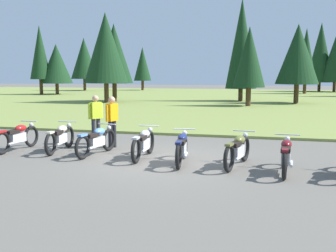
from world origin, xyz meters
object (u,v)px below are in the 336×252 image
Objects in this scene: motorcycle_sky_blue at (97,140)px; motorcycle_olive at (238,150)px; motorcycle_red at (18,137)px; motorcycle_maroon at (286,155)px; motorcycle_silver at (144,143)px; motorcycle_navy at (182,147)px; rider_with_back_turned at (96,117)px; rider_in_hivis_vest at (112,119)px; motorcycle_cream at (60,137)px.

motorcycle_olive is (4.19, -0.48, 0.00)m from motorcycle_sky_blue.
motorcycle_red and motorcycle_olive have the same top height.
motorcycle_silver is at bearing 168.55° from motorcycle_maroon.
motorcycle_sky_blue is at bearing 173.44° from motorcycle_olive.
motorcycle_navy is (1.21, -0.41, 0.00)m from motorcycle_silver.
motorcycle_navy is 1.00× the size of motorcycle_maroon.
motorcycle_maroon is (3.89, -0.79, 0.00)m from motorcycle_silver.
rider_with_back_turned is at bearing 156.06° from motorcycle_olive.
rider_in_hivis_vest is 0.94m from rider_with_back_turned.
rider_with_back_turned is at bearing 141.39° from motorcycle_silver.
motorcycle_red is 1.01× the size of motorcycle_sky_blue.
motorcycle_silver is at bearing -41.69° from rider_in_hivis_vest.
motorcycle_silver is 3.97m from motorcycle_maroon.
rider_in_hivis_vest is at bearing 37.03° from motorcycle_cream.
rider_with_back_turned is (1.90, 1.70, 0.51)m from motorcycle_red.
motorcycle_red is 1.00× the size of motorcycle_cream.
motorcycle_olive is 5.49m from rider_with_back_turned.
motorcycle_sky_blue is at bearing -10.30° from motorcycle_cream.
rider_with_back_turned is at bearing 147.40° from motorcycle_navy.
rider_in_hivis_vest reaches higher than motorcycle_red.
motorcycle_maroon is at bearing -21.50° from rider_in_hivis_vest.
motorcycle_silver is at bearing -6.91° from motorcycle_cream.
motorcycle_cream is 1.73m from rider_in_hivis_vest.
motorcycle_cream is at bearing 8.46° from motorcycle_red.
motorcycle_silver is at bearing 171.95° from motorcycle_olive.
rider_with_back_turned is (-0.81, 1.74, 0.51)m from motorcycle_sky_blue.
motorcycle_cream is at bearing -142.97° from rider_in_hivis_vest.
motorcycle_navy is at bearing -32.60° from rider_with_back_turned.
motorcycle_cream is 4.10m from motorcycle_navy.
rider_with_back_turned reaches higher than motorcycle_sky_blue.
motorcycle_silver is at bearing 161.33° from motorcycle_navy.
motorcycle_red is 1.00× the size of motorcycle_navy.
motorcycle_sky_blue is at bearing 176.14° from motorcycle_silver.
rider_in_hivis_vest is at bearing 138.31° from motorcycle_silver.
motorcycle_olive is at bearing -23.94° from rider_with_back_turned.
rider_in_hivis_vest is at bearing 90.32° from motorcycle_sky_blue.
motorcycle_silver is 2.99m from rider_with_back_turned.
motorcycle_red is 8.14m from motorcycle_maroon.
motorcycle_red is 6.91m from motorcycle_olive.
motorcycle_sky_blue is 5.46m from motorcycle_maroon.
motorcycle_silver and motorcycle_navy have the same top height.
motorcycle_sky_blue and motorcycle_maroon have the same top height.
motorcycle_cream and motorcycle_olive have the same top height.
motorcycle_sky_blue is 1.25× the size of rider_with_back_turned.
motorcycle_silver is 1.28m from motorcycle_navy.
motorcycle_olive is at bearing -7.47° from motorcycle_cream.
motorcycle_olive is at bearing -22.27° from rider_in_hivis_vest.
motorcycle_navy is (2.71, -0.51, 0.00)m from motorcycle_sky_blue.
motorcycle_silver is 2.72m from motorcycle_olive.
motorcycle_maroon is 1.26× the size of rider_in_hivis_vest.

